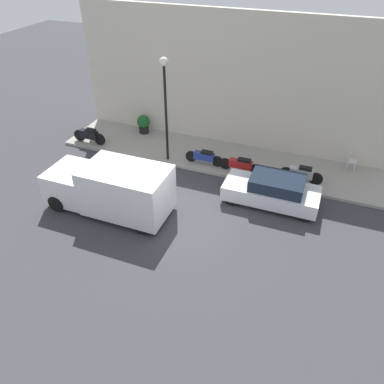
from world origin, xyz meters
The scene contains 12 objects.
ground_plane centered at (0.00, 0.00, 0.00)m, with size 60.00×60.00×0.00m, color #38383D.
sidewalk centered at (5.31, 0.00, 0.07)m, with size 3.18×15.96×0.13m.
building_facade centered at (7.05, 0.00, 3.31)m, with size 0.30×15.96×6.62m.
parked_car centered at (2.56, -3.32, 0.63)m, with size 1.64×3.90×1.30m.
delivery_van centered at (-0.21, 2.68, 1.05)m, with size 2.04×5.09×2.08m.
scooter_silver centered at (4.44, -4.26, 0.56)m, with size 0.30×1.91×0.79m.
motorcycle_blue centered at (4.34, 0.30, 0.52)m, with size 0.30×1.89×0.71m.
motorcycle_black centered at (4.18, 6.67, 0.58)m, with size 0.30×1.87×0.83m.
motorcycle_red centered at (4.27, -1.53, 0.53)m, with size 0.30×2.04×0.72m.
streetlamp centered at (4.11, 2.13, 3.59)m, with size 0.39×0.39×4.95m.
potted_plant centered at (6.30, 4.56, 0.68)m, with size 0.71×0.71×1.01m.
cafe_chair centered at (6.31, -6.24, 0.66)m, with size 0.40×0.40×0.91m.
Camera 1 is at (-10.40, -4.77, 9.56)m, focal length 35.00 mm.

